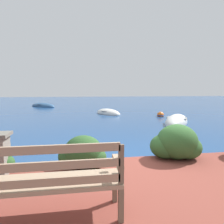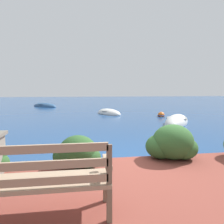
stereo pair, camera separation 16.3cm
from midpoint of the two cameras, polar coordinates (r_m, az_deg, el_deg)
The scene contains 8 objects.
ground_plane at distance 4.63m, azimuth 5.18°, elevation -15.20°, with size 80.00×80.00×0.00m.
park_bench at distance 2.50m, azimuth -19.75°, elevation -17.72°, with size 1.69×0.48×0.93m.
hedge_clump_left at distance 3.93m, azimuth -9.60°, elevation -11.68°, with size 0.92×0.66×0.62m.
hedge_clump_centre at distance 4.54m, azimuth 16.89°, elevation -8.66°, with size 1.10×0.79×0.75m.
rowboat_nearest at distance 10.40m, azimuth 17.51°, elevation -2.81°, with size 2.39×2.74×0.80m.
rowboat_mid at distance 13.68m, azimuth -1.44°, elevation -0.35°, with size 1.94×2.44×0.64m.
rowboat_far at distance 20.37m, azimuth -19.33°, elevation 1.58°, with size 2.94×2.76×0.68m.
mooring_buoy at distance 12.87m, azimuth 13.33°, elevation -0.89°, with size 0.47×0.47×0.43m.
Camera 1 is at (-1.13, -4.15, 1.72)m, focal length 32.00 mm.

